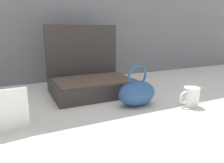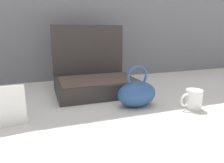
# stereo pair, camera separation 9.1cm
# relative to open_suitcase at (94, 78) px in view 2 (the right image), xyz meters

# --- Properties ---
(ground_plane) EXTENTS (6.00, 6.00, 0.00)m
(ground_plane) POSITION_rel_open_suitcase_xyz_m (0.04, -0.22, -0.08)
(ground_plane) COLOR beige
(open_suitcase) EXTENTS (0.42, 0.33, 0.36)m
(open_suitcase) POSITION_rel_open_suitcase_xyz_m (0.00, 0.00, 0.00)
(open_suitcase) COLOR #332D2B
(open_suitcase) RESTS_ON ground_plane
(teal_pouch_handbag) EXTENTS (0.18, 0.12, 0.19)m
(teal_pouch_handbag) POSITION_rel_open_suitcase_xyz_m (0.12, -0.29, -0.02)
(teal_pouch_handbag) COLOR #284C7F
(teal_pouch_handbag) RESTS_ON ground_plane
(coffee_mug) EXTENTS (0.10, 0.07, 0.08)m
(coffee_mug) POSITION_rel_open_suitcase_xyz_m (0.33, -0.40, -0.04)
(coffee_mug) COLOR white
(coffee_mug) RESTS_ON ground_plane
(info_card_left) EXTENTS (0.10, 0.02, 0.15)m
(info_card_left) POSITION_rel_open_suitcase_xyz_m (-0.39, -0.32, -0.00)
(info_card_left) COLOR white
(info_card_left) RESTS_ON ground_plane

